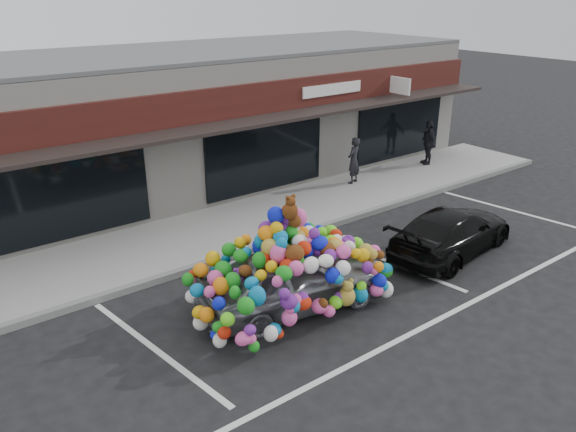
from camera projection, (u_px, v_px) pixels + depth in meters
ground at (299, 299)px, 11.92m from camera, size 90.00×90.00×0.00m
shop_building at (130, 126)px, 17.31m from camera, size 24.00×7.20×4.31m
sidewalk at (205, 235)px, 14.84m from camera, size 26.00×3.00×0.15m
kerb at (236, 255)px, 13.73m from camera, size 26.00×0.18×0.16m
parking_stripe_left at (155, 349)px, 10.27m from camera, size 0.73×4.37×0.01m
parking_stripe_mid at (384, 260)px, 13.63m from camera, size 0.73×4.37×0.01m
parking_stripe_right at (511, 210)px, 16.66m from camera, size 0.73×4.37×0.01m
lane_line at (447, 315)px, 11.34m from camera, size 14.00×0.12×0.01m
toy_car at (291, 273)px, 11.32m from camera, size 2.80×4.34×2.39m
black_sedan at (451, 232)px, 13.80m from camera, size 2.15×4.15×1.15m
pedestrian_a at (354, 160)px, 18.25m from camera, size 0.65×0.53×1.52m
pedestrian_c at (428, 143)px, 20.22m from camera, size 1.00×0.76×1.58m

